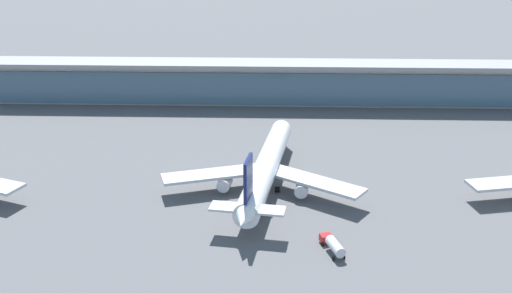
% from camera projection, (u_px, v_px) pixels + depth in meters
% --- Properties ---
extents(ground_plane, '(1200.00, 1200.00, 0.00)m').
position_uv_depth(ground_plane, '(254.00, 196.00, 146.20)').
color(ground_plane, '#515154').
extents(airliner_centre_stand, '(48.60, 63.74, 16.99)m').
position_uv_depth(airliner_centre_stand, '(266.00, 168.00, 148.24)').
color(airliner_centre_stand, white).
rests_on(airliner_centre_stand, ground).
extents(service_truck_near_nose_blue, '(6.86, 2.14, 2.70)m').
position_uv_depth(service_truck_near_nose_blue, '(253.00, 211.00, 136.97)').
color(service_truck_near_nose_blue, '#234C9E').
rests_on(service_truck_near_nose_blue, ground).
extents(service_truck_by_tail_red, '(4.79, 8.88, 2.95)m').
position_uv_depth(service_truck_by_tail_red, '(333.00, 245.00, 121.54)').
color(service_truck_by_tail_red, '#B21E1E').
rests_on(service_truck_by_tail_red, ground).
extents(terminal_building, '(279.66, 12.80, 15.20)m').
position_uv_depth(terminal_building, '(262.00, 82.00, 212.86)').
color(terminal_building, beige).
rests_on(terminal_building, ground).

